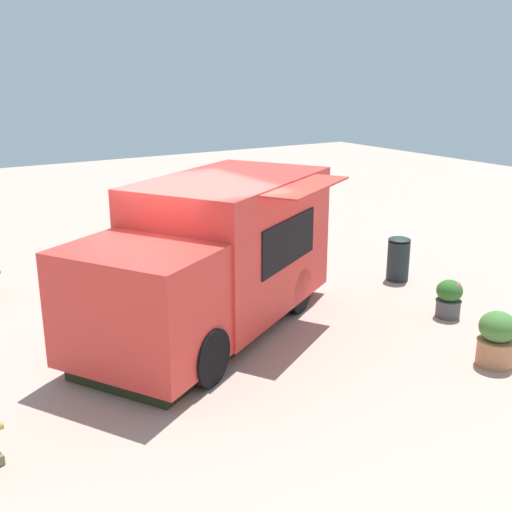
% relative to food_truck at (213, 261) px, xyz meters
% --- Properties ---
extents(ground_plane, '(40.00, 40.00, 0.00)m').
position_rel_food_truck_xyz_m(ground_plane, '(0.06, 0.46, -1.15)').
color(ground_plane, tan).
extents(food_truck, '(4.34, 5.43, 2.41)m').
position_rel_food_truck_xyz_m(food_truck, '(0.00, 0.00, 0.00)').
color(food_truck, '#E73A33').
rests_on(food_truck, ground_plane).
extents(planter_flowering_near, '(0.47, 0.47, 0.75)m').
position_rel_food_truck_xyz_m(planter_flowering_near, '(4.36, -2.61, -0.77)').
color(planter_flowering_near, '#533F57').
rests_on(planter_flowering_near, ground_plane).
extents(planter_flowering_far, '(0.44, 0.44, 0.66)m').
position_rel_food_truck_xyz_m(planter_flowering_far, '(-1.79, -3.61, -0.80)').
color(planter_flowering_far, '#515152').
rests_on(planter_flowering_far, ground_plane).
extents(planter_flowering_side, '(0.54, 0.54, 0.81)m').
position_rel_food_truck_xyz_m(planter_flowering_side, '(-3.39, -2.75, -0.74)').
color(planter_flowering_side, '#B9794E').
rests_on(planter_flowering_side, ground_plane).
extents(trash_bin, '(0.45, 0.45, 0.89)m').
position_rel_food_truck_xyz_m(trash_bin, '(0.10, -4.29, -0.70)').
color(trash_bin, '#1E2B2D').
rests_on(trash_bin, ground_plane).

